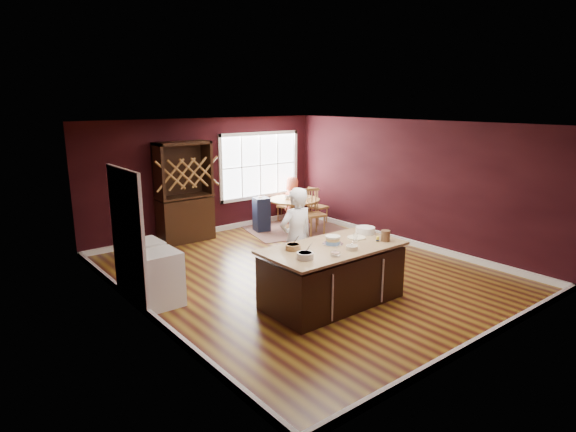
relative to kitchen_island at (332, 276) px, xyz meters
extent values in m
plane|color=brown|center=(0.50, 1.29, -0.44)|extent=(7.00, 7.00, 0.00)
plane|color=white|center=(0.50, 1.29, 2.26)|extent=(7.00, 7.00, 0.00)
plane|color=black|center=(0.50, 4.79, 0.91)|extent=(6.00, 0.00, 6.00)
plane|color=black|center=(0.50, -2.21, 0.91)|extent=(6.00, 0.00, 6.00)
plane|color=black|center=(-2.50, 1.29, 0.91)|extent=(0.00, 7.00, 7.00)
plane|color=black|center=(3.50, 1.29, 0.91)|extent=(0.00, 7.00, 7.00)
cube|color=black|center=(0.00, 0.00, -0.02)|extent=(2.14, 1.08, 0.83)
cube|color=tan|center=(0.00, 0.00, 0.46)|extent=(2.22, 1.16, 0.04)
cylinder|color=brown|center=(2.34, 3.80, -0.42)|extent=(0.58, 0.58, 0.04)
cylinder|color=brown|center=(2.34, 3.80, -0.08)|extent=(0.21, 0.21, 0.67)
cylinder|color=brown|center=(2.34, 3.80, 0.29)|extent=(1.24, 1.24, 0.04)
imported|color=white|center=(-0.07, 0.80, 0.43)|extent=(0.65, 0.44, 1.73)
cylinder|color=white|center=(-0.72, -0.19, 0.53)|extent=(0.24, 0.24, 0.09)
cylinder|color=brown|center=(-0.59, 0.24, 0.52)|extent=(0.23, 0.23, 0.09)
cylinder|color=silver|center=(-0.30, -0.36, 0.51)|extent=(0.15, 0.15, 0.06)
cylinder|color=beige|center=(0.09, -0.31, 0.51)|extent=(0.18, 0.18, 0.07)
cylinder|color=silver|center=(0.42, -0.07, 0.56)|extent=(0.08, 0.08, 0.15)
cylinder|color=beige|center=(0.60, 0.08, 0.49)|extent=(0.30, 0.30, 0.02)
cylinder|color=silver|center=(0.93, 0.20, 0.54)|extent=(0.32, 0.32, 0.11)
cylinder|color=brown|center=(0.84, -0.32, 0.57)|extent=(0.15, 0.15, 0.17)
cube|color=brown|center=(2.34, 3.80, -0.43)|extent=(2.61, 2.22, 0.01)
imported|color=#BB5139|center=(2.64, 4.26, 0.17)|extent=(0.71, 0.64, 1.21)
cylinder|color=beige|center=(2.63, 3.71, 0.32)|extent=(0.20, 0.20, 0.01)
imported|color=white|center=(2.18, 3.90, 0.36)|extent=(0.14, 0.14, 0.09)
cube|color=#301F0E|center=(-0.22, 4.51, 0.67)|extent=(1.21, 0.50, 2.22)
cube|color=silver|center=(-2.14, 1.57, -0.01)|extent=(0.59, 0.57, 0.86)
cube|color=silver|center=(-2.14, 2.21, 0.00)|extent=(0.60, 0.58, 0.87)
camera|label=1|loc=(-4.91, -5.08, 2.66)|focal=30.00mm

